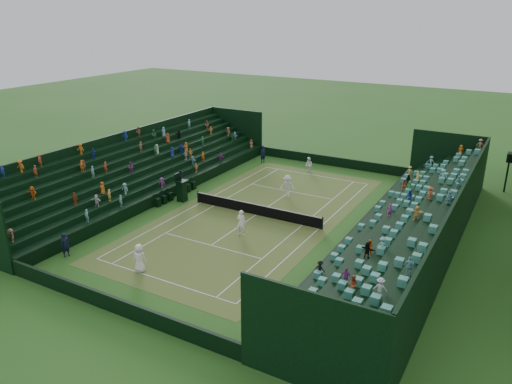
# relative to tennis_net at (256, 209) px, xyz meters

# --- Properties ---
(ground) EXTENTS (160.00, 160.00, 0.00)m
(ground) POSITION_rel_tennis_net_xyz_m (0.00, 0.00, -0.53)
(ground) COLOR #285F1E
(ground) RESTS_ON ground
(court_surface) EXTENTS (12.97, 26.77, 0.01)m
(court_surface) POSITION_rel_tennis_net_xyz_m (0.00, 0.00, -0.52)
(court_surface) COLOR #346A23
(court_surface) RESTS_ON ground
(perimeter_wall_north) EXTENTS (17.17, 0.20, 1.00)m
(perimeter_wall_north) POSITION_rel_tennis_net_xyz_m (0.00, 15.88, -0.03)
(perimeter_wall_north) COLOR black
(perimeter_wall_north) RESTS_ON ground
(perimeter_wall_south) EXTENTS (17.17, 0.20, 1.00)m
(perimeter_wall_south) POSITION_rel_tennis_net_xyz_m (0.00, -15.88, -0.03)
(perimeter_wall_south) COLOR black
(perimeter_wall_south) RESTS_ON ground
(perimeter_wall_east) EXTENTS (0.20, 31.77, 1.00)m
(perimeter_wall_east) POSITION_rel_tennis_net_xyz_m (8.48, 0.00, -0.03)
(perimeter_wall_east) COLOR black
(perimeter_wall_east) RESTS_ON ground
(perimeter_wall_west) EXTENTS (0.20, 31.77, 1.00)m
(perimeter_wall_west) POSITION_rel_tennis_net_xyz_m (-8.48, 0.00, -0.03)
(perimeter_wall_west) COLOR black
(perimeter_wall_west) RESTS_ON ground
(north_grandstand) EXTENTS (6.60, 32.00, 4.90)m
(north_grandstand) POSITION_rel_tennis_net_xyz_m (12.66, 0.00, 1.02)
(north_grandstand) COLOR black
(north_grandstand) RESTS_ON ground
(south_grandstand) EXTENTS (6.60, 32.00, 4.90)m
(south_grandstand) POSITION_rel_tennis_net_xyz_m (-12.66, 0.00, 1.02)
(south_grandstand) COLOR black
(south_grandstand) RESTS_ON ground
(tennis_net) EXTENTS (11.67, 0.10, 1.06)m
(tennis_net) POSITION_rel_tennis_net_xyz_m (0.00, 0.00, 0.00)
(tennis_net) COLOR black
(tennis_net) RESTS_ON ground
(umpire_chair) EXTENTS (0.88, 0.88, 2.78)m
(umpire_chair) POSITION_rel_tennis_net_xyz_m (-7.19, -0.39, 0.66)
(umpire_chair) COLOR black
(umpire_chair) RESTS_ON ground
(courtside_chairs) EXTENTS (0.49, 5.46, 1.07)m
(courtside_chairs) POSITION_rel_tennis_net_xyz_m (-8.20, 0.02, -0.12)
(courtside_chairs) COLOR black
(courtside_chairs) RESTS_ON ground
(player_near_west) EXTENTS (1.07, 0.87, 1.89)m
(player_near_west) POSITION_rel_tennis_net_xyz_m (-1.81, -11.70, 0.42)
(player_near_west) COLOR white
(player_near_west) RESTS_ON ground
(player_near_east) EXTENTS (0.77, 0.54, 2.01)m
(player_near_east) POSITION_rel_tennis_net_xyz_m (0.97, -3.87, 0.48)
(player_near_east) COLOR white
(player_near_east) RESTS_ON ground
(player_far_west) EXTENTS (0.96, 0.87, 1.60)m
(player_far_west) POSITION_rel_tennis_net_xyz_m (-0.90, 12.46, 0.27)
(player_far_west) COLOR white
(player_far_west) RESTS_ON ground
(player_far_east) EXTENTS (1.48, 1.13, 2.02)m
(player_far_east) POSITION_rel_tennis_net_xyz_m (0.32, 5.06, 0.48)
(player_far_east) COLOR white
(player_far_east) RESTS_ON ground
(line_judge_north) EXTENTS (0.67, 0.81, 1.90)m
(line_judge_north) POSITION_rel_tennis_net_xyz_m (-6.69, 13.26, 0.42)
(line_judge_north) COLOR black
(line_judge_north) RESTS_ON ground
(line_judge_south) EXTENTS (0.53, 0.69, 1.68)m
(line_judge_south) POSITION_rel_tennis_net_xyz_m (-7.57, -12.56, 0.31)
(line_judge_south) COLOR black
(line_judge_south) RESTS_ON ground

